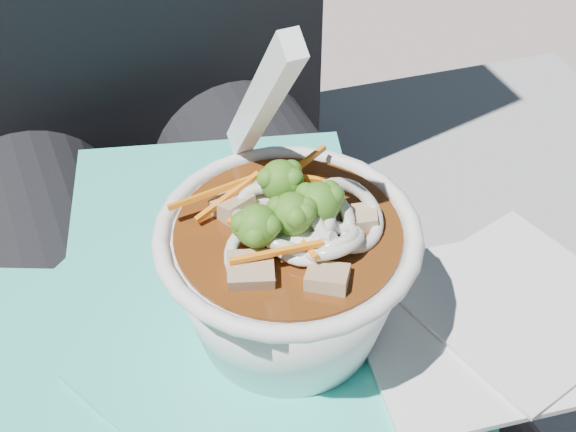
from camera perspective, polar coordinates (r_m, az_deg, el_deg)
name	(u,v)px	position (r m, az deg, el deg)	size (l,w,h in m)	color
lap	(228,388)	(0.53, -4.30, -12.11)	(0.31, 0.48, 0.14)	black
person_body	(181,260)	(0.56, -7.64, -3.09)	(0.34, 0.94, 0.98)	black
plastic_bag	(238,343)	(0.46, -3.58, -9.00)	(0.35, 0.41, 0.01)	#2DBFAF
napkins	(488,319)	(0.47, 14.06, -7.09)	(0.17, 0.14, 0.01)	silver
udon_bowl	(289,265)	(0.42, 0.04, -3.53)	(0.16, 0.16, 0.19)	white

